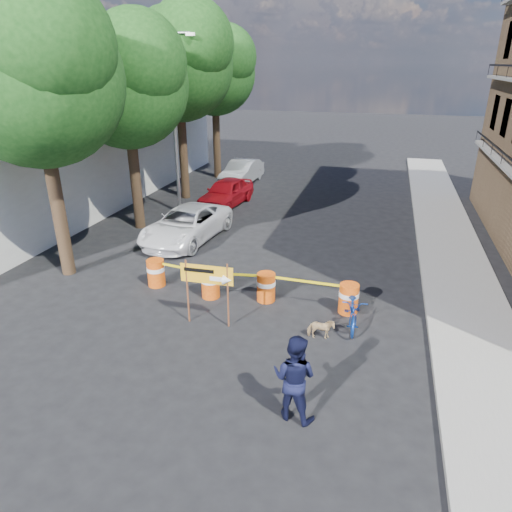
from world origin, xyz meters
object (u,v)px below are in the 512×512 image
Objects in this scene: barrel_mid_left at (210,283)px; pedestrian at (294,378)px; suv_white at (186,224)px; sedan_silver at (242,172)px; barrel_far_right at (349,298)px; bicycle at (355,295)px; sedan_red at (226,192)px; dog at (321,329)px; detour_sign at (214,280)px; barrel_mid_right at (266,286)px; barrel_far_left at (156,272)px.

pedestrian is at bearing -51.60° from barrel_mid_left.
suv_white is 1.14× the size of sedan_silver.
sedan_silver reaches higher than barrel_far_right.
sedan_red is at bearing 119.95° from bicycle.
barrel_mid_left is 0.19× the size of suv_white.
dog is 8.63m from suv_white.
detour_sign is at bearing -53.52° from suv_white.
barrel_mid_left is 0.48× the size of bicycle.
sedan_red reaches higher than barrel_mid_right.
sedan_silver is (-0.67, 9.69, 0.02)m from suv_white.
pedestrian reaches higher than barrel_mid_right.
bicycle reaches higher than barrel_far_right.
barrel_far_right is at bearing -87.97° from pedestrian.
sedan_red is (-6.30, 13.92, -0.27)m from pedestrian.
bicycle is at bearing -46.77° from sedan_red.
bicycle reaches higher than sedan_red.
dog is (5.64, -1.69, -0.17)m from barrel_far_left.
sedan_red is at bearing 20.85° from dog.
pedestrian reaches higher than barrel_far_left.
detour_sign is 4.05m from pedestrian.
dog is at bearing -109.24° from barrel_far_right.
bicycle is at bearing -15.42° from barrel_mid_right.
suv_white is (-0.73, 4.13, 0.20)m from barrel_far_left.
bicycle is (4.39, -0.50, 0.47)m from barrel_mid_left.
bicycle is (3.68, 1.03, -0.45)m from detour_sign.
barrel_far_left is at bearing 167.47° from bicycle.
barrel_mid_right is 10.29m from sedan_red.
dog is (0.13, 3.01, -0.66)m from pedestrian.
sedan_silver is at bearing 95.76° from barrel_far_left.
suv_white is (-6.93, 4.20, 0.20)m from barrel_far_right.
suv_white is at bearing 100.01° from barrel_far_left.
barrel_far_right is at bearing -24.93° from suv_white.
pedestrian is (3.51, -4.43, 0.49)m from barrel_mid_left.
barrel_mid_left is 1.28× the size of dog.
barrel_mid_right is 0.47× the size of detour_sign.
barrel_far_left is at bearing -29.84° from pedestrian.
dog is 0.17× the size of sedan_red.
detour_sign is 3.13m from dog.
sedan_silver reaches higher than barrel_far_left.
bicycle is at bearing -6.75° from barrel_far_left.
barrel_mid_right is at bearing 8.04° from barrel_mid_left.
barrel_mid_right is 0.22× the size of sedan_red.
dog is at bearing -0.36° from detour_sign.
bicycle is 8.63m from suv_white.
bicycle is (0.88, 3.94, -0.02)m from pedestrian.
barrel_far_left is 1.00× the size of barrel_mid_right.
sedan_silver is (-6.90, 18.51, -0.27)m from pedestrian.
barrel_mid_left is at bearing 167.79° from bicycle.
barrel_mid_right is 2.81m from bicycle.
bicycle is at bearing -48.52° from dog.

